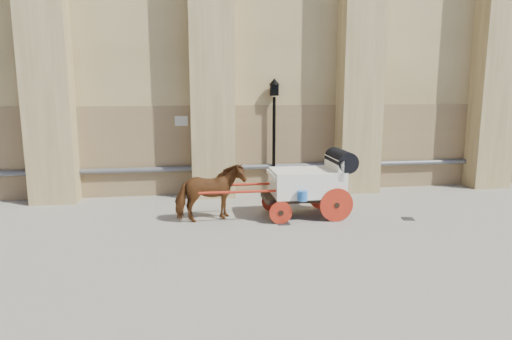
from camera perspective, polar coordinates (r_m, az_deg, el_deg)
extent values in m
plane|color=gray|center=(12.04, 0.57, -7.06)|extent=(90.00, 90.00, 0.00)
cube|color=olive|center=(16.11, 5.18, 2.78)|extent=(44.00, 0.35, 3.00)
cylinder|color=#59595B|center=(15.94, 5.38, 0.52)|extent=(42.00, 0.18, 0.18)
cube|color=beige|center=(15.35, -9.32, 6.07)|extent=(0.42, 0.04, 0.32)
imported|color=brown|center=(12.41, -5.75, -2.87)|extent=(2.00, 1.30, 1.56)
cube|color=black|center=(12.90, 5.90, -3.35)|extent=(2.26, 1.04, 0.12)
cube|color=white|center=(12.83, 6.38, -1.55)|extent=(1.96, 1.29, 0.72)
cube|color=white|center=(12.97, 9.70, 0.34)|extent=(0.16, 1.28, 0.56)
cube|color=white|center=(12.59, 2.56, -0.53)|extent=(0.37, 1.13, 0.10)
cylinder|color=black|center=(13.01, 10.59, 1.26)|extent=(0.58, 1.29, 0.57)
cylinder|color=#B52714|center=(12.55, 10.03, -4.32)|extent=(0.92, 0.07, 0.92)
cylinder|color=#B52714|center=(13.72, 8.35, -3.01)|extent=(0.92, 0.07, 0.92)
cylinder|color=#B52714|center=(12.19, 3.10, -5.35)|extent=(0.62, 0.07, 0.62)
cylinder|color=#B52714|center=(13.40, 2.01, -3.91)|extent=(0.62, 0.07, 0.62)
cylinder|color=#B52714|center=(12.07, -1.34, -2.74)|extent=(2.46, 0.09, 0.07)
cylinder|color=#B52714|center=(12.97, -1.85, -1.83)|extent=(2.46, 0.09, 0.07)
cylinder|color=blue|center=(12.12, 5.82, -3.23)|extent=(0.27, 0.27, 0.27)
cylinder|color=black|center=(15.53, 2.25, 3.06)|extent=(0.11, 0.11, 3.28)
cone|color=black|center=(15.78, 2.21, -2.27)|extent=(0.33, 0.33, 0.33)
cube|color=black|center=(15.40, 2.30, 9.97)|extent=(0.26, 0.26, 0.38)
cone|color=black|center=(15.40, 2.30, 10.99)|extent=(0.36, 0.36, 0.22)
cube|color=black|center=(12.28, 3.46, -6.71)|extent=(0.32, 0.32, 0.01)
cube|color=black|center=(13.38, 18.46, -5.80)|extent=(0.38, 0.38, 0.01)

